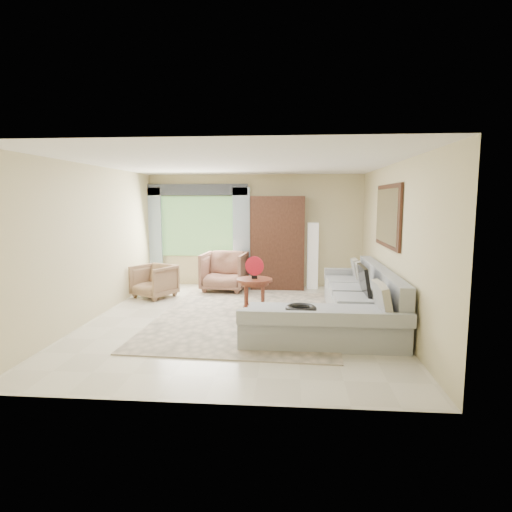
# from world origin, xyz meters

# --- Properties ---
(ground) EXTENTS (6.00, 6.00, 0.00)m
(ground) POSITION_xyz_m (0.00, 0.00, 0.00)
(ground) COLOR silver
(ground) RESTS_ON ground
(area_rug) EXTENTS (3.16, 4.12, 0.02)m
(area_rug) POSITION_xyz_m (0.10, 0.15, 0.01)
(area_rug) COLOR beige
(area_rug) RESTS_ON ground
(sectional_sofa) EXTENTS (2.30, 3.46, 0.90)m
(sectional_sofa) POSITION_xyz_m (1.78, -0.18, 0.28)
(sectional_sofa) COLOR #95989D
(sectional_sofa) RESTS_ON ground
(tv_screen) EXTENTS (0.14, 0.74, 0.48)m
(tv_screen) POSITION_xyz_m (2.05, -0.03, 0.72)
(tv_screen) COLOR black
(tv_screen) RESTS_ON sectional_sofa
(garden_hose) EXTENTS (0.43, 0.43, 0.09)m
(garden_hose) POSITION_xyz_m (1.00, -1.27, 0.55)
(garden_hose) COLOR black
(garden_hose) RESTS_ON sectional_sofa
(coffee_table) EXTENTS (0.63, 0.63, 0.63)m
(coffee_table) POSITION_xyz_m (0.22, 0.43, 0.33)
(coffee_table) COLOR #501D15
(coffee_table) RESTS_ON ground
(red_disc) EXTENTS (0.34, 0.10, 0.34)m
(red_disc) POSITION_xyz_m (0.22, 0.43, 0.86)
(red_disc) COLOR #AB1120
(red_disc) RESTS_ON coffee_table
(armchair_left) EXTENTS (1.00, 1.01, 0.69)m
(armchair_left) POSITION_xyz_m (-1.97, 1.54, 0.34)
(armchair_left) COLOR #845C48
(armchair_left) RESTS_ON ground
(armchair_right) EXTENTS (1.01, 1.03, 0.87)m
(armchair_right) POSITION_xyz_m (-0.62, 2.31, 0.44)
(armchair_right) COLOR #8B5F4B
(armchair_right) RESTS_ON ground
(potted_plant) EXTENTS (0.51, 0.45, 0.54)m
(potted_plant) POSITION_xyz_m (-2.21, 2.50, 0.27)
(potted_plant) COLOR #999999
(potted_plant) RESTS_ON ground
(armoire) EXTENTS (1.20, 0.55, 2.10)m
(armoire) POSITION_xyz_m (0.55, 2.72, 1.05)
(armoire) COLOR black
(armoire) RESTS_ON ground
(floor_lamp) EXTENTS (0.24, 0.24, 1.50)m
(floor_lamp) POSITION_xyz_m (1.35, 2.78, 0.75)
(floor_lamp) COLOR silver
(floor_lamp) RESTS_ON ground
(window) EXTENTS (1.80, 0.04, 1.40)m
(window) POSITION_xyz_m (-1.35, 2.97, 1.40)
(window) COLOR #669E59
(window) RESTS_ON wall_back
(curtain_left) EXTENTS (0.40, 0.08, 2.30)m
(curtain_left) POSITION_xyz_m (-2.40, 2.88, 1.15)
(curtain_left) COLOR #9EB7CC
(curtain_left) RESTS_ON ground
(curtain_right) EXTENTS (0.40, 0.08, 2.30)m
(curtain_right) POSITION_xyz_m (-0.30, 2.88, 1.15)
(curtain_right) COLOR #9EB7CC
(curtain_right) RESTS_ON ground
(valance) EXTENTS (2.40, 0.12, 0.26)m
(valance) POSITION_xyz_m (-1.35, 2.90, 2.25)
(valance) COLOR #1E232D
(valance) RESTS_ON wall_back
(wall_mirror) EXTENTS (0.05, 1.70, 1.05)m
(wall_mirror) POSITION_xyz_m (2.46, 0.35, 1.75)
(wall_mirror) COLOR black
(wall_mirror) RESTS_ON wall_right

